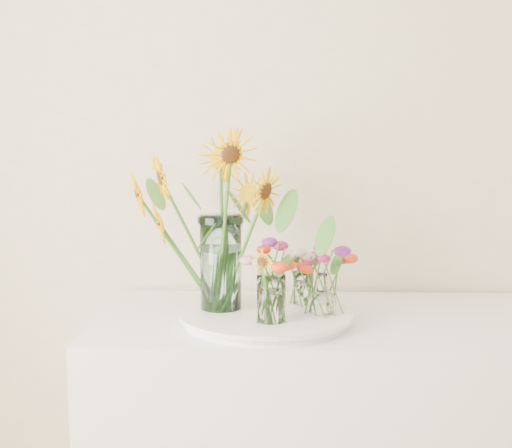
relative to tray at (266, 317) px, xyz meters
name	(u,v)px	position (x,y,z in m)	size (l,w,h in m)	color
tray	(266,317)	(0.00, 0.00, 0.00)	(0.45, 0.45, 0.03)	white
mason_jar	(221,263)	(-0.12, 0.03, 0.14)	(0.11, 0.11, 0.26)	#AFE1E4
sunflower_bouquet	(221,218)	(-0.12, 0.03, 0.27)	(0.68, 0.68, 0.51)	#FFBC05
small_vase_a	(271,299)	(0.01, -0.10, 0.08)	(0.07, 0.07, 0.13)	white
wildflower_posy_a	(271,282)	(0.01, -0.10, 0.12)	(0.18, 0.18, 0.22)	red
small_vase_b	(322,294)	(0.15, -0.01, 0.07)	(0.08, 0.08, 0.11)	white
wildflower_posy_b	(322,278)	(0.15, -0.01, 0.11)	(0.22, 0.22, 0.20)	red
small_vase_c	(303,288)	(0.10, 0.09, 0.06)	(0.06, 0.06, 0.10)	white
wildflower_posy_c	(303,273)	(0.10, 0.09, 0.11)	(0.18, 0.18, 0.19)	red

